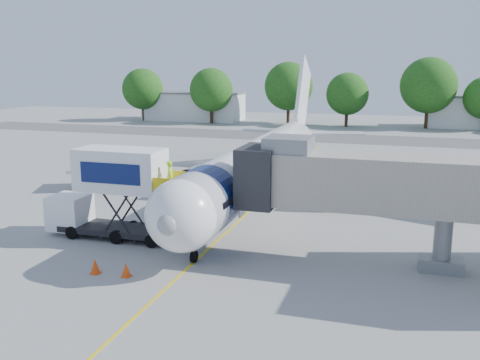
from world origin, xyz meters
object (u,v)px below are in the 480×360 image
(ground_tug, at_px, (103,337))
(jet_bridge, at_px, (354,183))
(aircraft, at_px, (260,164))
(catering_hiloader, at_px, (112,193))

(ground_tug, bearing_deg, jet_bridge, 73.84)
(aircraft, bearing_deg, jet_bridge, -54.30)
(jet_bridge, height_order, catering_hiloader, jet_bridge)
(aircraft, xyz_separation_m, ground_tug, (0.45, -23.39, -2.15))
(catering_hiloader, xyz_separation_m, ground_tug, (6.71, -12.27, -1.96))
(aircraft, xyz_separation_m, catering_hiloader, (-6.26, -11.12, -0.19))
(catering_hiloader, bearing_deg, aircraft, 60.62)
(catering_hiloader, bearing_deg, ground_tug, -61.33)
(aircraft, xyz_separation_m, jet_bridge, (7.99, -11.12, 1.39))
(jet_bridge, xyz_separation_m, ground_tug, (-7.55, -12.27, -3.55))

